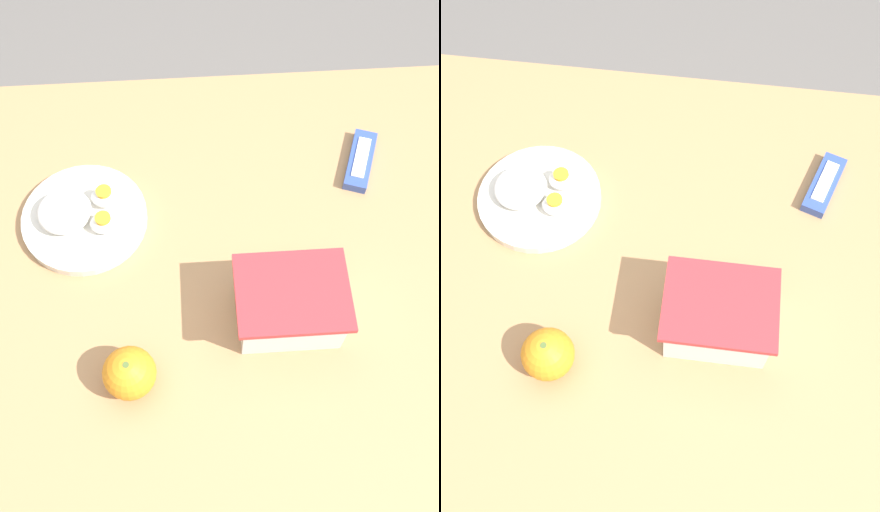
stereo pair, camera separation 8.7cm
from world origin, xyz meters
TOP-DOWN VIEW (x-y plane):
  - ground_plane at (0.00, 0.00)m, footprint 10.00×10.00m
  - table at (0.00, 0.00)m, footprint 1.29×0.85m
  - food_container at (-0.09, 0.10)m, footprint 0.17×0.13m
  - orange_fruit at (0.16, 0.19)m, footprint 0.08×0.08m
  - rice_plate at (0.24, -0.10)m, footprint 0.22×0.22m
  - candy_bar at (-0.26, -0.19)m, footprint 0.08×0.13m

SIDE VIEW (x-z plane):
  - ground_plane at x=0.00m, z-range 0.00..0.00m
  - table at x=0.00m, z-range 0.28..1.04m
  - candy_bar at x=-0.26m, z-range 0.76..0.78m
  - rice_plate at x=0.24m, z-range 0.75..0.80m
  - orange_fruit at x=0.16m, z-range 0.76..0.84m
  - food_container at x=-0.09m, z-range 0.75..0.85m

